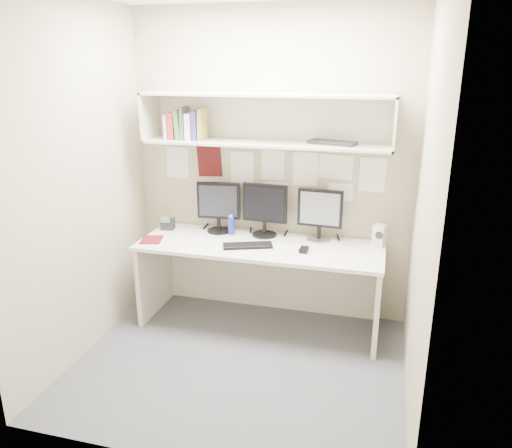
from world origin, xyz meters
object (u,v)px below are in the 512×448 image
(monitor_right, at_px, (320,213))
(speaker, at_px, (379,236))
(desk, at_px, (260,284))
(monitor_left, at_px, (219,205))
(keyboard, at_px, (248,246))
(monitor_center, at_px, (265,208))
(maroon_notebook, at_px, (152,240))
(desk_phone, at_px, (168,224))

(monitor_right, distance_m, speaker, 0.51)
(desk, xyz_separation_m, monitor_left, (-0.43, 0.22, 0.60))
(speaker, bearing_deg, keyboard, -146.95)
(monitor_left, bearing_deg, monitor_center, -6.80)
(monitor_right, distance_m, maroon_notebook, 1.42)
(desk, xyz_separation_m, keyboard, (-0.08, -0.09, 0.37))
(keyboard, bearing_deg, maroon_notebook, 163.38)
(desk_phone, bearing_deg, desk, -14.75)
(monitor_center, distance_m, maroon_notebook, 0.99)
(maroon_notebook, bearing_deg, keyboard, -9.85)
(monitor_center, relative_size, monitor_right, 1.04)
(speaker, distance_m, maroon_notebook, 1.87)
(maroon_notebook, height_order, desk_phone, desk_phone)
(monitor_center, xyz_separation_m, speaker, (0.96, -0.03, -0.16))
(desk, height_order, desk_phone, desk_phone)
(monitor_right, distance_m, desk_phone, 1.36)
(monitor_right, height_order, keyboard, monitor_right)
(monitor_left, height_order, maroon_notebook, monitor_left)
(monitor_center, height_order, monitor_right, monitor_center)
(speaker, relative_size, desk_phone, 1.38)
(desk, xyz_separation_m, speaker, (0.94, 0.19, 0.45))
(maroon_notebook, bearing_deg, desk_phone, 74.49)
(monitor_center, relative_size, keyboard, 1.14)
(speaker, bearing_deg, monitor_right, -165.71)
(monitor_center, relative_size, maroon_notebook, 2.25)
(monitor_left, bearing_deg, keyboard, -48.61)
(monitor_left, distance_m, maroon_notebook, 0.64)
(monitor_center, relative_size, speaker, 2.49)
(desk, bearing_deg, monitor_right, 25.91)
(keyboard, height_order, maroon_notebook, keyboard)
(desk_phone, bearing_deg, speaker, -3.75)
(desk, height_order, speaker, speaker)
(monitor_center, height_order, maroon_notebook, monitor_center)
(maroon_notebook, bearing_deg, monitor_left, 24.39)
(monitor_center, bearing_deg, keyboard, -98.08)
(desk, height_order, maroon_notebook, maroon_notebook)
(monitor_left, bearing_deg, maroon_notebook, -148.39)
(monitor_right, bearing_deg, keyboard, -145.60)
(monitor_right, bearing_deg, desk_phone, -173.24)
(desk, xyz_separation_m, monitor_right, (0.45, 0.22, 0.60))
(monitor_left, xyz_separation_m, monitor_center, (0.41, -0.00, 0.01))
(desk, relative_size, monitor_right, 4.61)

